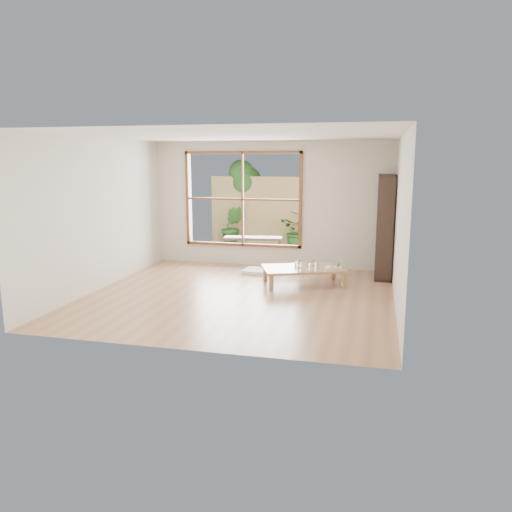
{
  "coord_description": "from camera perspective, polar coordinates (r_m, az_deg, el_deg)",
  "views": [
    {
      "loc": [
        2.16,
        -7.76,
        2.24
      ],
      "look_at": [
        0.12,
        0.64,
        0.55
      ],
      "focal_mm": 35.0,
      "sensor_mm": 36.0,
      "label": 1
    }
  ],
  "objects": [
    {
      "name": "low_table",
      "position": [
        9.02,
        5.48,
        -1.54
      ],
      "size": [
        1.64,
        1.29,
        0.32
      ],
      "rotation": [
        0.0,
        0.0,
        0.38
      ],
      "color": "#997A4A",
      "rests_on": "ground"
    },
    {
      "name": "glass_small",
      "position": [
        9.06,
        4.64,
        -0.97
      ],
      "size": [
        0.07,
        0.07,
        0.08
      ],
      "primitive_type": "cylinder",
      "color": "silver",
      "rests_on": "low_table"
    },
    {
      "name": "floor_cushion",
      "position": [
        9.97,
        0.06,
        -1.71
      ],
      "size": [
        0.54,
        0.54,
        0.07
      ],
      "primitive_type": "cube",
      "rotation": [
        0.0,
        0.0,
        -0.12
      ],
      "color": "white",
      "rests_on": "ground"
    },
    {
      "name": "bookshelf",
      "position": [
        9.74,
        14.51,
        3.27
      ],
      "size": [
        0.31,
        0.88,
        1.96
      ],
      "primitive_type": "cube",
      "color": "#30211A",
      "rests_on": "ground"
    },
    {
      "name": "glass_mid",
      "position": [
        9.16,
        6.65,
        -0.78
      ],
      "size": [
        0.08,
        0.08,
        0.11
      ],
      "primitive_type": "cylinder",
      "color": "silver",
      "rests_on": "low_table"
    },
    {
      "name": "bamboo_fence",
      "position": [
        12.69,
        1.01,
        5.0
      ],
      "size": [
        2.8,
        0.06,
        1.8
      ],
      "primitive_type": "cube",
      "color": "tan",
      "rests_on": "ground"
    },
    {
      "name": "shrub_right",
      "position": [
        12.21,
        5.05,
        2.92
      ],
      "size": [
        1.09,
        1.02,
        0.99
      ],
      "primitive_type": "imported",
      "rotation": [
        0.0,
        0.0,
        -0.33
      ],
      "color": "#2D6525",
      "rests_on": "deck"
    },
    {
      "name": "shrub_left",
      "position": [
        12.68,
        -2.72,
        3.37
      ],
      "size": [
        0.64,
        0.55,
        1.04
      ],
      "primitive_type": "imported",
      "rotation": [
        0.0,
        0.0,
        0.16
      ],
      "color": "#2D6525",
      "rests_on": "deck"
    },
    {
      "name": "food_tray",
      "position": [
        9.05,
        8.98,
        -1.21
      ],
      "size": [
        0.31,
        0.25,
        0.09
      ],
      "rotation": [
        0.0,
        0.0,
        0.19
      ],
      "color": "white",
      "rests_on": "low_table"
    },
    {
      "name": "garden_bench",
      "position": [
        11.63,
        -0.36,
        1.9
      ],
      "size": [
        1.38,
        0.56,
        0.42
      ],
      "rotation": [
        0.0,
        0.0,
        0.13
      ],
      "color": "#30211A",
      "rests_on": "deck"
    },
    {
      "name": "glass_tall",
      "position": [
        8.94,
        4.99,
        -0.96
      ],
      "size": [
        0.07,
        0.07,
        0.13
      ],
      "primitive_type": "cylinder",
      "color": "silver",
      "rests_on": "low_table"
    },
    {
      "name": "ground",
      "position": [
        8.36,
        -1.85,
        -4.48
      ],
      "size": [
        5.0,
        5.0,
        0.0
      ],
      "primitive_type": "plane",
      "color": "tan",
      "rests_on": "ground"
    },
    {
      "name": "glass_short",
      "position": [
        9.08,
        6.02,
        -0.97
      ],
      "size": [
        0.06,
        0.06,
        0.08
      ],
      "primitive_type": "cylinder",
      "color": "silver",
      "rests_on": "low_table"
    },
    {
      "name": "deck",
      "position": [
        11.86,
        -0.06,
        0.18
      ],
      "size": [
        2.8,
        2.0,
        0.05
      ],
      "primitive_type": "cube",
      "color": "#332C25",
      "rests_on": "ground"
    },
    {
      "name": "garden_tree",
      "position": [
        13.09,
        -1.61,
        8.37
      ],
      "size": [
        1.04,
        0.85,
        2.22
      ],
      "color": "#4C3D2D",
      "rests_on": "ground"
    }
  ]
}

